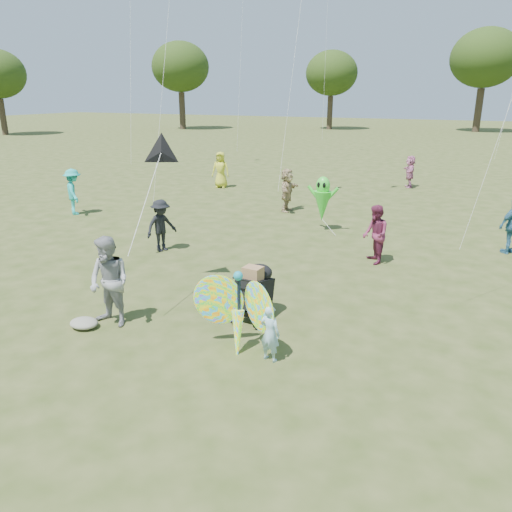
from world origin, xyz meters
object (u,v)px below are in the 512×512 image
(child_girl, at_px, (270,333))
(crowd_e, at_px, (375,235))
(crowd_b, at_px, (161,226))
(crowd_j, at_px, (410,172))
(crowd_i, at_px, (74,192))
(alien_kite, at_px, (322,201))
(crowd_d, at_px, (287,190))
(butterfly_kite, at_px, (238,313))
(crowd_g, at_px, (221,170))
(jogging_stroller, at_px, (255,289))
(adult_man, at_px, (109,282))

(child_girl, distance_m, crowd_e, 5.71)
(child_girl, relative_size, crowd_b, 0.67)
(crowd_e, bearing_deg, crowd_j, 154.55)
(crowd_i, xyz_separation_m, alien_kite, (8.80, 1.57, 0.15))
(crowd_d, height_order, crowd_i, crowd_i)
(crowd_b, relative_size, crowd_d, 0.92)
(crowd_b, relative_size, crowd_i, 0.88)
(butterfly_kite, bearing_deg, crowd_d, 107.03)
(child_girl, distance_m, alien_kite, 8.34)
(butterfly_kite, height_order, alien_kite, alien_kite)
(crowd_g, bearing_deg, crowd_e, -54.58)
(crowd_j, bearing_deg, crowd_b, -34.99)
(child_girl, relative_size, alien_kite, 0.56)
(crowd_d, bearing_deg, alien_kite, -139.85)
(crowd_i, distance_m, crowd_j, 14.70)
(child_girl, relative_size, jogging_stroller, 0.90)
(crowd_b, height_order, crowd_j, crowd_j)
(crowd_i, height_order, crowd_j, crowd_i)
(crowd_d, xyz_separation_m, crowd_e, (4.22, -4.58, -0.03))
(jogging_stroller, distance_m, alien_kite, 6.83)
(crowd_d, distance_m, crowd_g, 5.58)
(jogging_stroller, bearing_deg, crowd_j, 93.80)
(crowd_d, xyz_separation_m, crowd_j, (3.36, 6.97, -0.06))
(crowd_i, bearing_deg, crowd_j, -93.32)
(adult_man, height_order, crowd_i, adult_man)
(crowd_g, xyz_separation_m, butterfly_kite, (7.67, -13.38, -0.13))
(crowd_b, bearing_deg, crowd_d, 8.03)
(crowd_g, distance_m, jogging_stroller, 14.19)
(crowd_b, height_order, crowd_d, crowd_d)
(adult_man, relative_size, crowd_g, 1.06)
(adult_man, relative_size, crowd_e, 1.14)
(crowd_i, bearing_deg, adult_man, 178.01)
(adult_man, relative_size, crowd_b, 1.19)
(child_girl, xyz_separation_m, crowd_b, (-5.10, 4.24, 0.24))
(crowd_g, distance_m, butterfly_kite, 15.42)
(child_girl, height_order, alien_kite, alien_kite)
(child_girl, distance_m, adult_man, 3.27)
(child_girl, relative_size, crowd_i, 0.60)
(jogging_stroller, bearing_deg, alien_kite, 102.54)
(crowd_d, relative_size, alien_kite, 0.91)
(alien_kite, bearing_deg, child_girl, -78.07)
(adult_man, height_order, crowd_b, adult_man)
(adult_man, height_order, crowd_j, adult_man)
(child_girl, bearing_deg, crowd_d, -61.00)
(crowd_e, distance_m, crowd_g, 11.74)
(adult_man, bearing_deg, child_girl, 6.40)
(adult_man, xyz_separation_m, crowd_i, (-7.27, 6.61, -0.04))
(crowd_j, distance_m, butterfly_kite, 17.12)
(crowd_g, height_order, crowd_i, crowd_i)
(jogging_stroller, height_order, butterfly_kite, butterfly_kite)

